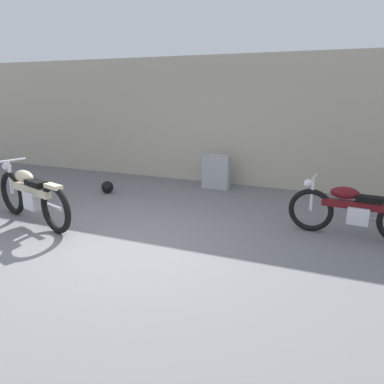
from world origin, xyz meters
TOP-DOWN VIEW (x-y plane):
  - ground_plane at (0.00, 0.00)m, footprint 40.00×40.00m
  - building_wall at (0.00, 4.29)m, footprint 18.00×0.30m
  - stone_marker at (0.16, 3.60)m, footprint 0.63×0.22m
  - helmet at (-1.90, 2.33)m, footprint 0.27×0.27m
  - motorcycle_maroon at (3.00, 1.62)m, footprint 1.96×0.55m
  - motorcycle_cream at (-1.95, 0.29)m, footprint 2.14×0.89m

SIDE VIEW (x-z plane):
  - ground_plane at x=0.00m, z-range 0.00..0.00m
  - helmet at x=-1.90m, z-range 0.00..0.27m
  - stone_marker at x=0.16m, z-range 0.00..0.78m
  - motorcycle_maroon at x=3.00m, z-range -0.02..0.86m
  - motorcycle_cream at x=-1.95m, z-range -0.02..0.97m
  - building_wall at x=0.00m, z-range 0.00..2.95m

